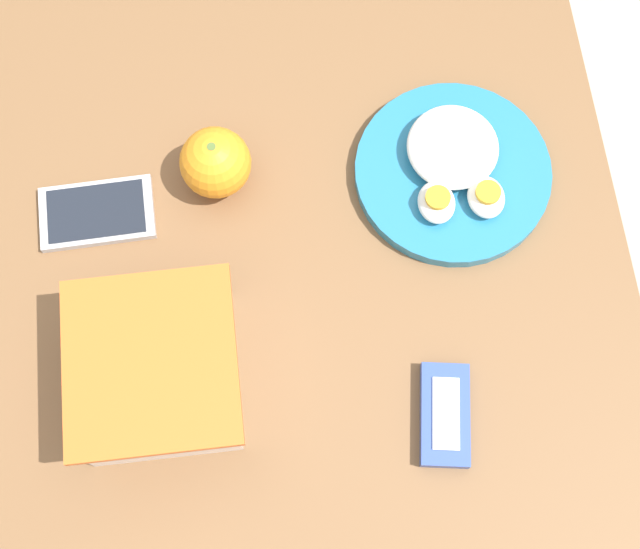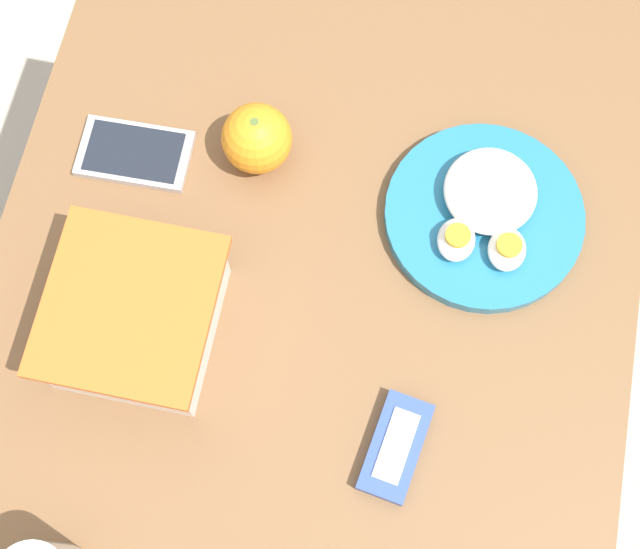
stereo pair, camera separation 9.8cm
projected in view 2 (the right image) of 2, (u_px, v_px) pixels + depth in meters
ground_plane at (309, 428)px, 1.69m from camera, size 10.00×10.00×0.00m
table at (302, 351)px, 1.11m from camera, size 1.02×0.74×0.73m
food_container at (137, 318)px, 0.96m from camera, size 0.19×0.17×0.09m
orange_fruit at (257, 139)px, 1.02m from camera, size 0.08×0.08×0.08m
rice_plate at (485, 212)px, 1.02m from camera, size 0.23×0.23×0.05m
candy_bar at (395, 447)px, 0.94m from camera, size 0.12×0.07×0.02m
cell_phone at (135, 153)px, 1.06m from camera, size 0.08×0.13×0.01m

